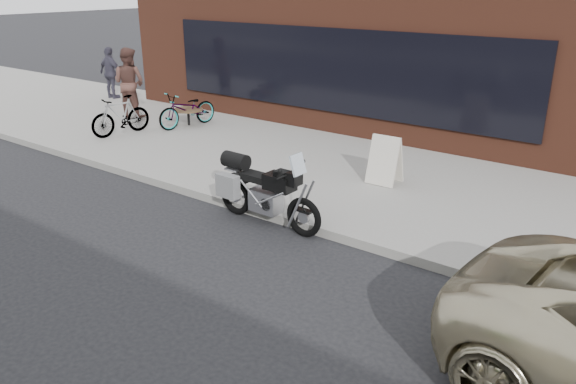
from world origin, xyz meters
TOP-DOWN VIEW (x-y plane):
  - ground at (0.00, 0.00)m, footprint 120.00×120.00m
  - near_sidewalk at (0.00, 7.00)m, footprint 44.00×6.00m
  - storefront at (-2.00, 13.98)m, footprint 14.00×10.07m
  - motorcycle at (-0.06, 3.88)m, footprint 2.09×0.67m
  - bicycle_front at (-5.30, 7.30)m, footprint 0.83×1.80m
  - bicycle_rear at (-6.04, 5.76)m, footprint 0.66×1.63m
  - sandwich_sign at (0.84, 6.50)m, footprint 0.58×0.54m
  - cafe_table at (-5.40, 7.42)m, footprint 0.76×0.76m
  - cafe_patron_left at (-7.37, 7.15)m, footprint 1.08×0.93m
  - cafe_patron_right at (-10.00, 8.49)m, footprint 0.96×0.42m

SIDE VIEW (x-z plane):
  - ground at x=0.00m, z-range 0.00..0.00m
  - near_sidewalk at x=0.00m, z-range 0.00..0.15m
  - cafe_table at x=-5.40m, z-range 0.33..0.77m
  - motorcycle at x=-0.06m, z-range -0.09..1.23m
  - sandwich_sign at x=0.84m, z-range 0.15..1.06m
  - bicycle_front at x=-5.30m, z-range 0.15..1.06m
  - bicycle_rear at x=-6.04m, z-range 0.15..1.10m
  - cafe_patron_right at x=-10.00m, z-range 0.15..1.78m
  - cafe_patron_left at x=-7.37m, z-range 0.15..2.05m
  - storefront at x=-2.00m, z-range 0.00..4.50m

